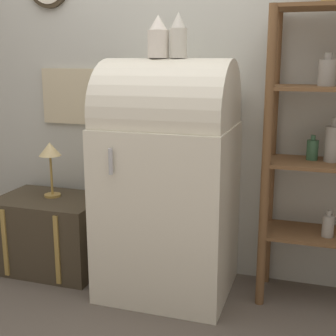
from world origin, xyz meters
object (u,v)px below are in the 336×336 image
suitcase_trunk (52,233)px  vase_center (178,37)px  refrigerator (168,176)px  desk_lamp (50,154)px  vase_left (158,38)px

suitcase_trunk → vase_center: size_ratio=2.83×
refrigerator → desk_lamp: refrigerator is taller
vase_center → refrigerator: bearing=171.9°
suitcase_trunk → vase_left: 1.50m
suitcase_trunk → vase_center: vase_center is taller
vase_left → vase_center: 0.12m
vase_left → vase_center: (0.11, 0.01, 0.01)m
vase_left → vase_center: size_ratio=0.95×
suitcase_trunk → desk_lamp: desk_lamp is taller
suitcase_trunk → desk_lamp: (0.00, 0.04, 0.54)m
refrigerator → vase_left: (-0.05, -0.02, 0.80)m
vase_left → vase_center: vase_center is taller
refrigerator → suitcase_trunk: bearing=177.1°
refrigerator → vase_center: vase_center is taller
suitcase_trunk → desk_lamp: size_ratio=1.88×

